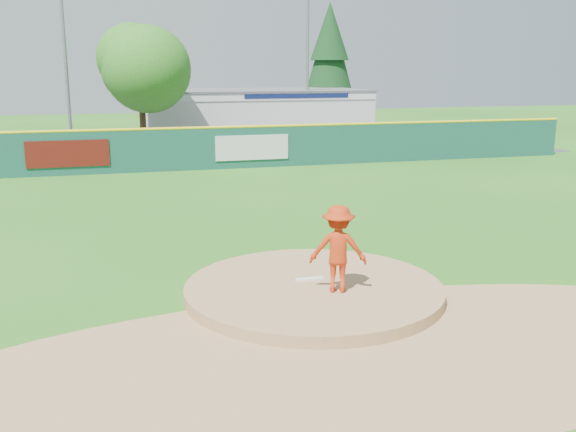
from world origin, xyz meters
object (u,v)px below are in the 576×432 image
object	(u,v)px
deciduous_tree	(140,72)
light_pole_right	(307,56)
light_pole_left	(64,44)
van	(204,142)
pool_building_grp	(253,113)
conifer_tree	(329,58)
pitcher	(338,249)

from	to	relation	value
deciduous_tree	light_pole_right	distance (m)	11.75
light_pole_left	van	bearing A→B (deg)	-29.84
pool_building_grp	light_pole_left	size ratio (longest dim) A/B	1.38
conifer_tree	light_pole_left	world-z (taller)	light_pole_left
pitcher	deciduous_tree	world-z (taller)	deciduous_tree
van	pool_building_grp	bearing A→B (deg)	-46.21
deciduous_tree	pool_building_grp	bearing A→B (deg)	41.16
pool_building_grp	light_pole_right	size ratio (longest dim) A/B	1.52
van	light_pole_left	world-z (taller)	light_pole_left
pitcher	conifer_tree	distance (m)	38.90
light_pole_left	light_pole_right	world-z (taller)	light_pole_left
pool_building_grp	deciduous_tree	bearing A→B (deg)	-138.84
pool_building_grp	light_pole_right	world-z (taller)	light_pole_right
van	light_pole_right	bearing A→B (deg)	-70.28
pitcher	pool_building_grp	xyz separation A→B (m)	(5.65, 32.51, 0.51)
light_pole_right	van	bearing A→B (deg)	-142.28
van	deciduous_tree	distance (m)	5.34
pitcher	conifer_tree	world-z (taller)	conifer_tree
van	deciduous_tree	xyz separation A→B (m)	(-3.13, 2.09, 3.79)
van	light_pole_right	xyz separation A→B (m)	(7.87, 6.09, 4.78)
van	deciduous_tree	world-z (taller)	deciduous_tree
pitcher	pool_building_grp	size ratio (longest dim) A/B	0.12
pitcher	light_pole_left	bearing A→B (deg)	-56.46
conifer_tree	light_pole_right	bearing A→B (deg)	-119.74
conifer_tree	van	bearing A→B (deg)	-132.21
conifer_tree	pitcher	bearing A→B (deg)	-109.11
pitcher	light_pole_left	size ratio (longest dim) A/B	0.16
pool_building_grp	light_pole_left	distance (m)	13.72
van	pool_building_grp	distance (m)	10.35
van	conifer_tree	xyz separation A→B (m)	(11.87, 13.09, 4.78)
deciduous_tree	conifer_tree	xyz separation A→B (m)	(15.00, 11.00, 0.99)
light_pole_left	pool_building_grp	bearing A→B (deg)	22.60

